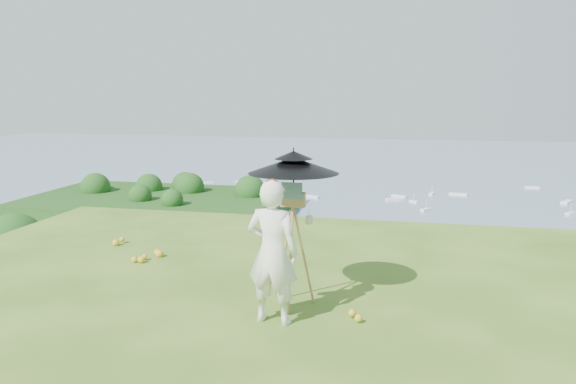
# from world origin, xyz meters

# --- Properties ---
(ground) EXTENTS (14.00, 14.00, 0.00)m
(ground) POSITION_xyz_m (0.00, 0.00, 0.00)
(ground) COLOR #3A641C
(ground) RESTS_ON ground
(shoreline_tier) EXTENTS (170.00, 28.00, 8.00)m
(shoreline_tier) POSITION_xyz_m (0.00, 75.00, -36.00)
(shoreline_tier) COLOR #6F6458
(shoreline_tier) RESTS_ON bay_water
(bay_water) EXTENTS (700.00, 700.00, 0.00)m
(bay_water) POSITION_xyz_m (0.00, 240.00, -34.00)
(bay_water) COLOR #738AA4
(bay_water) RESTS_ON ground
(peninsula) EXTENTS (90.00, 60.00, 12.00)m
(peninsula) POSITION_xyz_m (-75.00, 155.00, -29.00)
(peninsula) COLOR #113E12
(peninsula) RESTS_ON bay_water
(slope_trees) EXTENTS (110.00, 50.00, 6.00)m
(slope_trees) POSITION_xyz_m (0.00, 35.00, -15.00)
(slope_trees) COLOR #1C4B16
(slope_trees) RESTS_ON forest_slope
(harbor_town) EXTENTS (110.00, 22.00, 5.00)m
(harbor_town) POSITION_xyz_m (0.00, 75.00, -29.50)
(harbor_town) COLOR silver
(harbor_town) RESTS_ON shoreline_tier
(moored_boats) EXTENTS (140.00, 140.00, 0.70)m
(moored_boats) POSITION_xyz_m (-12.50, 161.00, -33.65)
(moored_boats) COLOR white
(moored_boats) RESTS_ON bay_water
(wildflowers) EXTENTS (10.00, 10.50, 0.12)m
(wildflowers) POSITION_xyz_m (0.00, 0.25, 0.06)
(wildflowers) COLOR gold
(wildflowers) RESTS_ON ground
(painter) EXTENTS (0.70, 0.51, 1.79)m
(painter) POSITION_xyz_m (-0.63, 1.04, 0.89)
(painter) COLOR white
(painter) RESTS_ON ground
(field_easel) EXTENTS (0.66, 0.66, 1.67)m
(field_easel) POSITION_xyz_m (-0.50, 1.64, 0.83)
(field_easel) COLOR #8F5E3C
(field_easel) RESTS_ON ground
(sun_umbrella) EXTENTS (1.32, 1.32, 0.73)m
(sun_umbrella) POSITION_xyz_m (-0.50, 1.67, 1.74)
(sun_umbrella) COLOR black
(sun_umbrella) RESTS_ON field_easel
(painter_cap) EXTENTS (0.22, 0.26, 0.10)m
(painter_cap) POSITION_xyz_m (-0.63, 1.04, 1.73)
(painter_cap) COLOR #BF6972
(painter_cap) RESTS_ON painter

